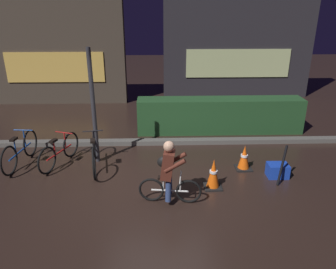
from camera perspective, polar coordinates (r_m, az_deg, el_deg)
name	(u,v)px	position (r m, az deg, el deg)	size (l,w,h in m)	color
ground_plane	(159,185)	(6.73, -1.56, -9.06)	(40.00, 40.00, 0.00)	black
sidewalk_curb	(159,142)	(8.67, -1.66, -1.30)	(12.00, 0.24, 0.12)	#56544F
hedge_row	(220,115)	(9.53, 9.18, 3.40)	(4.80, 0.70, 1.00)	#214723
storefront_left	(55,47)	(12.93, -19.52, 14.49)	(5.14, 0.54, 4.23)	#42382D
storefront_right	(239,36)	(13.41, 12.45, 16.84)	(5.88, 0.54, 4.90)	#262328
street_post	(93,108)	(7.44, -13.15, 4.67)	(0.10, 0.10, 2.67)	#2D2D33
parked_bike_leftmost	(20,151)	(8.18, -24.83, -2.64)	(0.46, 1.67, 0.77)	black
parked_bike_left_mid	(59,151)	(7.86, -18.77, -2.88)	(0.58, 1.48, 0.71)	black
parked_bike_center_left	(94,153)	(7.46, -13.01, -3.25)	(0.46, 1.74, 0.81)	black
traffic_cone_near	(213,174)	(6.58, 8.09, -6.99)	(0.36, 0.36, 0.63)	black
traffic_cone_far	(244,158)	(7.46, 13.41, -4.05)	(0.36, 0.36, 0.57)	black
blue_crate	(278,170)	(7.38, 18.93, -6.06)	(0.44, 0.32, 0.30)	#193DB7
cyclist	(169,172)	(5.92, 0.12, -6.63)	(1.18, 0.56, 1.25)	black
closed_umbrella	(282,165)	(7.06, 19.68, -5.16)	(0.05, 0.05, 0.85)	black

